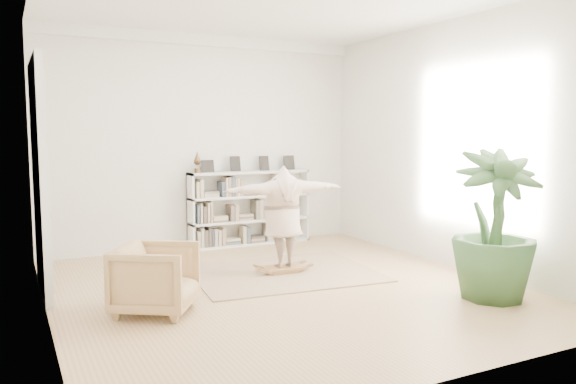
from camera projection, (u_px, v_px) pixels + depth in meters
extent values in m
plane|color=#A58055|center=(282.00, 288.00, 7.14)|extent=(6.00, 6.00, 0.00)
plane|color=silver|center=(205.00, 143.00, 9.61)|extent=(5.50, 0.00, 5.50)
plane|color=silver|center=(456.00, 154.00, 4.29)|extent=(5.50, 0.00, 5.50)
plane|color=silver|center=(41.00, 149.00, 5.71)|extent=(0.00, 6.00, 6.00)
plane|color=silver|center=(451.00, 144.00, 8.19)|extent=(0.00, 6.00, 6.00)
cube|color=white|center=(204.00, 40.00, 9.38)|extent=(5.50, 0.12, 0.18)
cube|color=white|center=(39.00, 179.00, 6.92)|extent=(0.08, 1.78, 2.92)
cube|color=silver|center=(43.00, 181.00, 6.58)|extent=(0.06, 0.78, 2.80)
cube|color=silver|center=(39.00, 177.00, 7.29)|extent=(0.06, 0.78, 2.80)
cube|color=silver|center=(191.00, 212.00, 9.41)|extent=(0.04, 0.35, 1.30)
cube|color=silver|center=(304.00, 204.00, 10.38)|extent=(0.04, 0.35, 1.30)
cube|color=silver|center=(247.00, 207.00, 10.03)|extent=(2.20, 0.04, 1.30)
cube|color=silver|center=(250.00, 243.00, 9.96)|extent=(2.20, 0.35, 0.04)
cube|color=silver|center=(250.00, 220.00, 9.92)|extent=(2.20, 0.35, 0.04)
cube|color=silver|center=(250.00, 196.00, 9.87)|extent=(2.20, 0.35, 0.04)
cube|color=silver|center=(250.00, 172.00, 9.83)|extent=(2.20, 0.35, 0.04)
cube|color=black|center=(208.00, 165.00, 9.52)|extent=(0.18, 0.07, 0.24)
cube|color=black|center=(235.00, 164.00, 9.75)|extent=(0.18, 0.07, 0.24)
cube|color=black|center=(264.00, 164.00, 9.99)|extent=(0.18, 0.07, 0.24)
cube|color=black|center=(289.00, 163.00, 10.22)|extent=(0.18, 0.07, 0.24)
imported|color=tan|center=(156.00, 279.00, 6.14)|extent=(1.13, 1.12, 0.75)
cube|color=tan|center=(283.00, 272.00, 7.89)|extent=(2.68, 2.23, 0.02)
cube|color=brown|center=(283.00, 268.00, 7.88)|extent=(0.58, 0.38, 0.03)
cube|color=brown|center=(283.00, 270.00, 7.89)|extent=(0.38, 0.09, 0.04)
cube|color=brown|center=(283.00, 270.00, 7.89)|extent=(0.38, 0.09, 0.04)
cube|color=brown|center=(283.00, 268.00, 7.88)|extent=(0.22, 0.08, 0.11)
cube|color=brown|center=(283.00, 268.00, 7.88)|extent=(0.22, 0.08, 0.11)
imported|color=beige|center=(283.00, 214.00, 7.80)|extent=(1.78, 0.64, 1.42)
imported|color=#305329|center=(494.00, 225.00, 6.59)|extent=(1.29, 1.29, 1.78)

